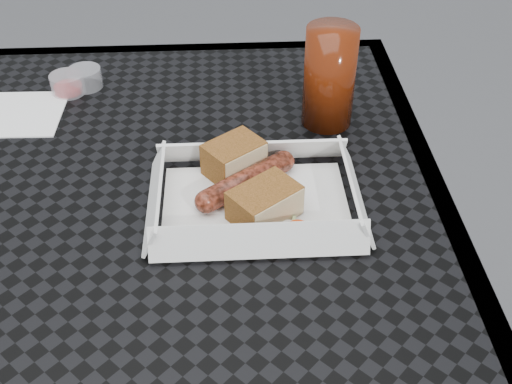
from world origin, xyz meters
TOP-DOWN VIEW (x-y plane):
  - patio_table at (0.00, 0.00)m, footprint 0.80×0.80m
  - food_tray at (0.16, -0.03)m, footprint 0.22×0.15m
  - bratwurst at (0.15, -0.00)m, footprint 0.12×0.10m
  - bread_near at (0.14, 0.03)m, footprint 0.08×0.08m
  - bread_far at (0.17, -0.05)m, footprint 0.09×0.09m
  - veg_garnish at (0.21, -0.09)m, footprint 0.03×0.03m
  - napkin at (-0.17, 0.19)m, footprint 0.12×0.12m
  - condiment_cup_sauce at (-0.11, 0.25)m, footprint 0.05×0.05m
  - condiment_cup_empty at (-0.08, 0.26)m, footprint 0.05×0.05m
  - drink_glass at (0.27, 0.15)m, footprint 0.07×0.07m

SIDE VIEW (x-z plane):
  - patio_table at x=0.00m, z-range 0.30..1.04m
  - napkin at x=-0.17m, z-range 0.74..0.75m
  - food_tray at x=0.16m, z-range 0.74..0.75m
  - veg_garnish at x=0.21m, z-range 0.75..0.75m
  - condiment_cup_sauce at x=-0.11m, z-range 0.74..0.78m
  - condiment_cup_empty at x=-0.08m, z-range 0.74..0.78m
  - bratwurst at x=0.15m, z-range 0.75..0.78m
  - bread_far at x=0.17m, z-range 0.75..0.79m
  - bread_near at x=0.14m, z-range 0.75..0.79m
  - drink_glass at x=0.27m, z-range 0.74..0.89m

